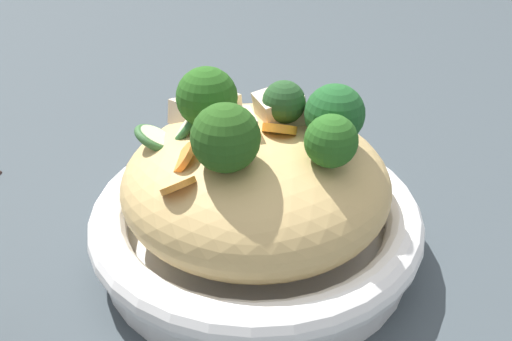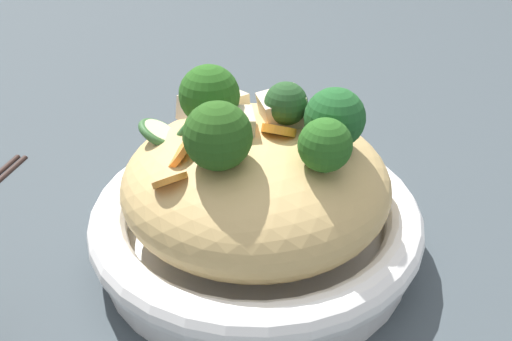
% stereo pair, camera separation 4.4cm
% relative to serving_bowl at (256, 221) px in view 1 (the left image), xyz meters
% --- Properties ---
extents(ground_plane, '(3.00, 3.00, 0.00)m').
position_rel_serving_bowl_xyz_m(ground_plane, '(0.00, 0.00, -0.03)').
color(ground_plane, '#3B4449').
extents(serving_bowl, '(0.29, 0.29, 0.05)m').
position_rel_serving_bowl_xyz_m(serving_bowl, '(0.00, 0.00, 0.00)').
color(serving_bowl, white).
rests_on(serving_bowl, ground_plane).
extents(noodle_heap, '(0.23, 0.23, 0.10)m').
position_rel_serving_bowl_xyz_m(noodle_heap, '(-0.00, -0.00, 0.04)').
color(noodle_heap, tan).
rests_on(noodle_heap, serving_bowl).
extents(broccoli_florets, '(0.15, 0.16, 0.07)m').
position_rel_serving_bowl_xyz_m(broccoli_florets, '(-0.02, 0.01, 0.11)').
color(broccoli_florets, '#97B86C').
rests_on(broccoli_florets, serving_bowl).
extents(carrot_coins, '(0.06, 0.13, 0.04)m').
position_rel_serving_bowl_xyz_m(carrot_coins, '(-0.01, 0.03, 0.09)').
color(carrot_coins, orange).
rests_on(carrot_coins, serving_bowl).
extents(zucchini_slices, '(0.06, 0.07, 0.04)m').
position_rel_serving_bowl_xyz_m(zucchini_slices, '(0.05, 0.05, 0.09)').
color(zucchini_slices, beige).
rests_on(zucchini_slices, serving_bowl).
extents(chicken_chunks, '(0.10, 0.09, 0.05)m').
position_rel_serving_bowl_xyz_m(chicken_chunks, '(0.02, -0.01, 0.10)').
color(chicken_chunks, beige).
rests_on(chicken_chunks, serving_bowl).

